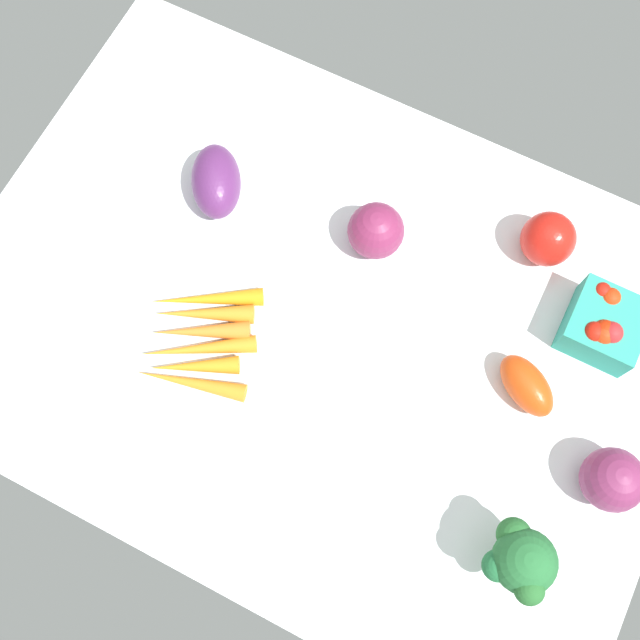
{
  "coord_description": "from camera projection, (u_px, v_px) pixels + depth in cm",
  "views": [
    {
      "loc": [
        -14.65,
        29.04,
        106.65
      ],
      "look_at": [
        0.0,
        0.0,
        4.0
      ],
      "focal_mm": 43.4,
      "sensor_mm": 36.0,
      "label": 1
    }
  ],
  "objects": [
    {
      "name": "tablecloth",
      "position": [
        320.0,
        326.0,
        1.11
      ],
      "size": [
        104.0,
        76.0,
        2.0
      ],
      "primitive_type": "cube",
      "color": "white",
      "rests_on": "ground"
    },
    {
      "name": "berry_basket",
      "position": [
        604.0,
        325.0,
        1.06
      ],
      "size": [
        10.0,
        10.0,
        7.37
      ],
      "color": "teal",
      "rests_on": "tablecloth"
    },
    {
      "name": "red_onion_near_basket",
      "position": [
        613.0,
        480.0,
        0.99
      ],
      "size": [
        8.34,
        8.34,
        8.34
      ],
      "primitive_type": "sphere",
      "color": "#7D2C57",
      "rests_on": "tablecloth"
    },
    {
      "name": "bell_pepper_red",
      "position": [
        548.0,
        239.0,
        1.09
      ],
      "size": [
        10.89,
        10.89,
        8.09
      ],
      "primitive_type": "ellipsoid",
      "rotation": [
        0.0,
        0.0,
        3.82
      ],
      "color": "red",
      "rests_on": "tablecloth"
    },
    {
      "name": "red_onion_center",
      "position": [
        376.0,
        231.0,
        1.1
      ],
      "size": [
        8.15,
        8.15,
        8.15
      ],
      "primitive_type": "sphere",
      "color": "#7E264E",
      "rests_on": "tablecloth"
    },
    {
      "name": "broccoli_head",
      "position": [
        521.0,
        561.0,
        0.92
      ],
      "size": [
        8.44,
        9.12,
        12.21
      ],
      "color": "#92C48B",
      "rests_on": "tablecloth"
    },
    {
      "name": "carrot_bunch",
      "position": [
        200.0,
        338.0,
        1.08
      ],
      "size": [
        19.21,
        19.87,
        2.8
      ],
      "color": "orange",
      "rests_on": "tablecloth"
    },
    {
      "name": "eggplant",
      "position": [
        216.0,
        181.0,
        1.12
      ],
      "size": [
        12.18,
        13.62,
        7.2
      ],
      "primitive_type": "ellipsoid",
      "rotation": [
        0.0,
        0.0,
        5.26
      ],
      "color": "#5C2862",
      "rests_on": "tablecloth"
    },
    {
      "name": "roma_tomato",
      "position": [
        527.0,
        386.0,
        1.04
      ],
      "size": [
        10.85,
        9.37,
        5.24
      ],
      "primitive_type": "ellipsoid",
      "rotation": [
        0.0,
        0.0,
        2.6
      ],
      "color": "#DC4512",
      "rests_on": "tablecloth"
    }
  ]
}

